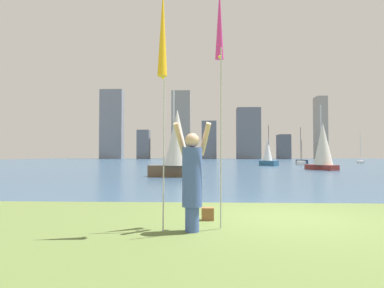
{
  "coord_description": "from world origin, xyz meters",
  "views": [
    {
      "loc": [
        -1.59,
        -7.03,
        1.27
      ],
      "look_at": [
        -2.23,
        7.67,
        1.74
      ],
      "focal_mm": 31.72,
      "sensor_mm": 36.0,
      "label": 1
    }
  ],
  "objects_px": {
    "sailboat_3": "(301,163)",
    "kite_flag_right": "(220,29)",
    "kite_flag_left": "(163,35)",
    "sailboat_5": "(323,147)",
    "sailboat_6": "(361,162)",
    "bag": "(208,214)",
    "sailboat_7": "(268,153)",
    "sailboat_0": "(302,161)",
    "sailboat_4": "(177,142)",
    "person": "(192,177)"
  },
  "relations": [
    {
      "from": "sailboat_7",
      "to": "bag",
      "type": "bearing_deg",
      "value": -102.05
    },
    {
      "from": "kite_flag_right",
      "to": "sailboat_6",
      "type": "height_order",
      "value": "sailboat_6"
    },
    {
      "from": "sailboat_0",
      "to": "sailboat_3",
      "type": "relative_size",
      "value": 0.71
    },
    {
      "from": "sailboat_3",
      "to": "sailboat_7",
      "type": "distance_m",
      "value": 5.87
    },
    {
      "from": "kite_flag_right",
      "to": "sailboat_7",
      "type": "relative_size",
      "value": 0.9
    },
    {
      "from": "person",
      "to": "sailboat_4",
      "type": "height_order",
      "value": "sailboat_4"
    },
    {
      "from": "person",
      "to": "kite_flag_right",
      "type": "xyz_separation_m",
      "value": [
        0.48,
        0.5,
        2.68
      ]
    },
    {
      "from": "kite_flag_left",
      "to": "sailboat_5",
      "type": "distance_m",
      "value": 25.84
    },
    {
      "from": "person",
      "to": "sailboat_7",
      "type": "bearing_deg",
      "value": 72.3
    },
    {
      "from": "person",
      "to": "sailboat_0",
      "type": "height_order",
      "value": "sailboat_0"
    },
    {
      "from": "person",
      "to": "sailboat_5",
      "type": "xyz_separation_m",
      "value": [
        10.05,
        23.43,
        1.07
      ]
    },
    {
      "from": "kite_flag_left",
      "to": "sailboat_6",
      "type": "height_order",
      "value": "sailboat_6"
    },
    {
      "from": "kite_flag_right",
      "to": "sailboat_6",
      "type": "bearing_deg",
      "value": 63.54
    },
    {
      "from": "person",
      "to": "bag",
      "type": "xyz_separation_m",
      "value": [
        0.26,
        0.99,
        -0.77
      ]
    },
    {
      "from": "kite_flag_left",
      "to": "sailboat_0",
      "type": "distance_m",
      "value": 46.96
    },
    {
      "from": "bag",
      "to": "sailboat_0",
      "type": "relative_size",
      "value": 0.07
    },
    {
      "from": "kite_flag_right",
      "to": "sailboat_5",
      "type": "relative_size",
      "value": 0.78
    },
    {
      "from": "sailboat_0",
      "to": "sailboat_6",
      "type": "bearing_deg",
      "value": 17.12
    },
    {
      "from": "bag",
      "to": "sailboat_7",
      "type": "relative_size",
      "value": 0.05
    },
    {
      "from": "bag",
      "to": "sailboat_0",
      "type": "distance_m",
      "value": 45.57
    },
    {
      "from": "sailboat_3",
      "to": "kite_flag_right",
      "type": "bearing_deg",
      "value": -107.36
    },
    {
      "from": "person",
      "to": "kite_flag_left",
      "type": "distance_m",
      "value": 2.4
    },
    {
      "from": "person",
      "to": "sailboat_0",
      "type": "bearing_deg",
      "value": 66.81
    },
    {
      "from": "sailboat_7",
      "to": "kite_flag_left",
      "type": "bearing_deg",
      "value": -102.83
    },
    {
      "from": "person",
      "to": "sailboat_7",
      "type": "xyz_separation_m",
      "value": [
        7.48,
        34.83,
        0.63
      ]
    },
    {
      "from": "sailboat_0",
      "to": "sailboat_7",
      "type": "distance_m",
      "value": 11.7
    },
    {
      "from": "sailboat_4",
      "to": "sailboat_6",
      "type": "distance_m",
      "value": 42.03
    },
    {
      "from": "sailboat_0",
      "to": "sailboat_3",
      "type": "height_order",
      "value": "sailboat_3"
    },
    {
      "from": "sailboat_3",
      "to": "sailboat_6",
      "type": "xyz_separation_m",
      "value": [
        11.6,
        9.34,
        -0.05
      ]
    },
    {
      "from": "sailboat_3",
      "to": "sailboat_7",
      "type": "relative_size",
      "value": 1.0
    },
    {
      "from": "bag",
      "to": "sailboat_6",
      "type": "relative_size",
      "value": 0.05
    },
    {
      "from": "sailboat_5",
      "to": "sailboat_7",
      "type": "distance_m",
      "value": 11.69
    },
    {
      "from": "sailboat_0",
      "to": "sailboat_3",
      "type": "bearing_deg",
      "value": -106.49
    },
    {
      "from": "bag",
      "to": "person",
      "type": "bearing_deg",
      "value": -104.74
    },
    {
      "from": "bag",
      "to": "sailboat_4",
      "type": "xyz_separation_m",
      "value": [
        -1.75,
        12.91,
        1.92
      ]
    },
    {
      "from": "kite_flag_left",
      "to": "sailboat_3",
      "type": "relative_size",
      "value": 0.85
    },
    {
      "from": "sailboat_6",
      "to": "sailboat_7",
      "type": "height_order",
      "value": "sailboat_7"
    },
    {
      "from": "kite_flag_left",
      "to": "sailboat_3",
      "type": "distance_m",
      "value": 40.37
    },
    {
      "from": "person",
      "to": "sailboat_4",
      "type": "relative_size",
      "value": 0.36
    },
    {
      "from": "person",
      "to": "sailboat_4",
      "type": "bearing_deg",
      "value": 90.54
    },
    {
      "from": "sailboat_5",
      "to": "sailboat_6",
      "type": "relative_size",
      "value": 1.18
    },
    {
      "from": "sailboat_0",
      "to": "sailboat_6",
      "type": "distance_m",
      "value": 10.18
    },
    {
      "from": "sailboat_6",
      "to": "kite_flag_right",
      "type": "bearing_deg",
      "value": -116.46
    },
    {
      "from": "kite_flag_right",
      "to": "bag",
      "type": "relative_size",
      "value": 17.84
    },
    {
      "from": "sailboat_0",
      "to": "sailboat_4",
      "type": "bearing_deg",
      "value": -117.06
    },
    {
      "from": "sailboat_6",
      "to": "sailboat_7",
      "type": "bearing_deg",
      "value": -142.42
    },
    {
      "from": "kite_flag_left",
      "to": "kite_flag_right",
      "type": "distance_m",
      "value": 1.2
    },
    {
      "from": "sailboat_4",
      "to": "sailboat_7",
      "type": "relative_size",
      "value": 1.05
    },
    {
      "from": "sailboat_3",
      "to": "sailboat_5",
      "type": "bearing_deg",
      "value": -98.46
    },
    {
      "from": "sailboat_4",
      "to": "sailboat_5",
      "type": "bearing_deg",
      "value": 39.58
    }
  ]
}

